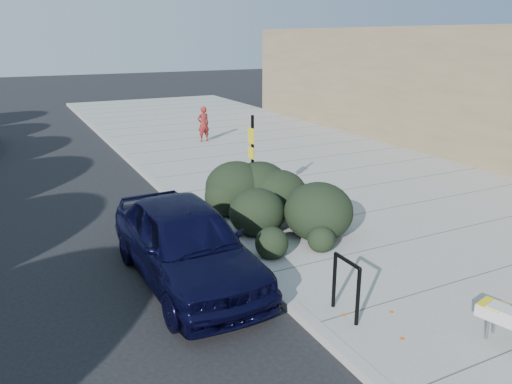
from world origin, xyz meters
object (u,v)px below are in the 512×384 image
Objects in this scene: bike_rack at (346,282)px; pedestrian at (203,124)px; sign_post at (252,156)px; sedan_navy at (186,242)px.

pedestrian reaches higher than bike_rack.
sign_post is 4.35m from sedan_navy.
sign_post is 1.64× the size of pedestrian.
sedan_navy is at bearing 124.59° from bike_rack.
pedestrian is (5.12, 12.30, 0.10)m from sedan_navy.
bike_rack is 0.41× the size of sign_post.
sign_post is at bearing 43.73° from sedan_navy.
pedestrian reaches higher than sedan_navy.
pedestrian is at bearing 77.75° from bike_rack.
bike_rack is at bearing -57.07° from sedan_navy.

